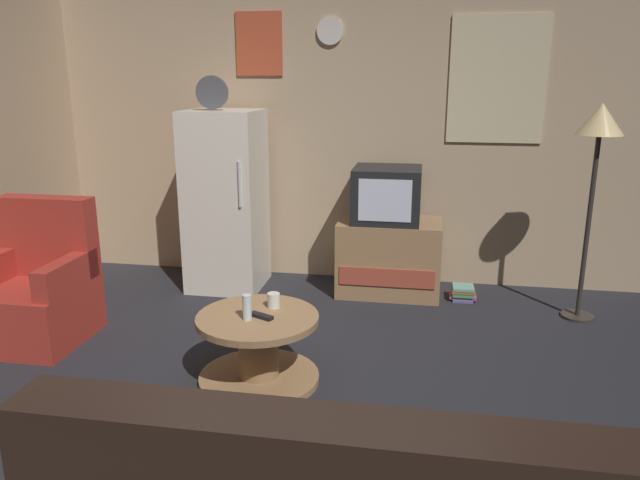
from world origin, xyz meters
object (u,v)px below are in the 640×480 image
object	(u,v)px
standing_lamp	(599,137)
armchair	(37,291)
remote_control	(261,316)
book_stack	(463,293)
tv_stand	(389,257)
mug_ceramic_white	(274,300)
fridge	(226,200)
coffee_table	(258,349)
crt_tv	(387,194)
wine_glass	(247,307)

from	to	relation	value
standing_lamp	armchair	xyz separation A→B (m)	(-3.78, -1.02, -1.02)
standing_lamp	remote_control	distance (m)	2.67
book_stack	tv_stand	bearing A→B (deg)	172.37
standing_lamp	mug_ceramic_white	size ratio (longest dim) A/B	17.67
armchair	fridge	bearing A→B (deg)	52.93
coffee_table	crt_tv	bearing A→B (deg)	69.34
crt_tv	coffee_table	xyz separation A→B (m)	(-0.63, -1.67, -0.63)
fridge	tv_stand	size ratio (longest dim) A/B	2.11
tv_stand	mug_ceramic_white	size ratio (longest dim) A/B	9.33
fridge	remote_control	size ratio (longest dim) A/B	11.80
crt_tv	wine_glass	distance (m)	1.89
coffee_table	armchair	world-z (taller)	armchair
mug_ceramic_white	remote_control	xyz separation A→B (m)	(-0.03, -0.17, -0.03)
coffee_table	tv_stand	bearing A→B (deg)	68.39
fridge	book_stack	size ratio (longest dim) A/B	8.21
tv_stand	crt_tv	xyz separation A→B (m)	(-0.03, -0.00, 0.53)
fridge	book_stack	bearing A→B (deg)	-0.57
book_stack	fridge	bearing A→B (deg)	179.43
armchair	wine_glass	bearing A→B (deg)	-14.25
fridge	standing_lamp	distance (m)	2.90
remote_control	armchair	xyz separation A→B (m)	(-1.70, 0.38, -0.09)
tv_stand	crt_tv	size ratio (longest dim) A/B	1.56
coffee_table	book_stack	world-z (taller)	coffee_table
coffee_table	mug_ceramic_white	world-z (taller)	mug_ceramic_white
remote_control	book_stack	bearing A→B (deg)	78.04
armchair	crt_tv	bearing A→B (deg)	29.94
fridge	armchair	world-z (taller)	fridge
crt_tv	coffee_table	distance (m)	1.89
book_stack	crt_tv	bearing A→B (deg)	172.84
coffee_table	armchair	distance (m)	1.71
tv_stand	remote_control	distance (m)	1.82
coffee_table	book_stack	xyz separation A→B (m)	(1.27, 1.59, -0.15)
fridge	remote_control	bearing A→B (deg)	-65.48
wine_glass	mug_ceramic_white	distance (m)	0.23
mug_ceramic_white	book_stack	xyz separation A→B (m)	(1.21, 1.45, -0.40)
standing_lamp	book_stack	world-z (taller)	standing_lamp
crt_tv	mug_ceramic_white	size ratio (longest dim) A/B	6.00
fridge	coffee_table	bearing A→B (deg)	-66.05
coffee_table	armchair	xyz separation A→B (m)	(-1.67, 0.35, 0.13)
mug_ceramic_white	armchair	world-z (taller)	armchair
fridge	mug_ceramic_white	world-z (taller)	fridge
crt_tv	armchair	size ratio (longest dim) A/B	0.56
remote_control	crt_tv	bearing A→B (deg)	96.15
tv_stand	coffee_table	xyz separation A→B (m)	(-0.66, -1.67, -0.10)
wine_glass	standing_lamp	bearing A→B (deg)	33.67
standing_lamp	wine_glass	distance (m)	2.73
fridge	standing_lamp	xyz separation A→B (m)	(2.83, -0.24, 0.60)
wine_glass	crt_tv	bearing A→B (deg)	68.89
fridge	wine_glass	size ratio (longest dim) A/B	11.80
tv_stand	book_stack	distance (m)	0.66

